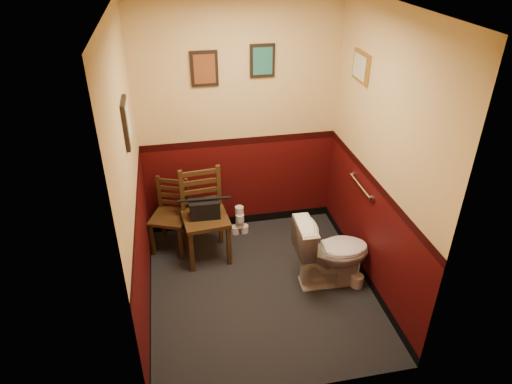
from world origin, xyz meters
TOP-DOWN VIEW (x-y plane):
  - floor at (0.00, 0.00)m, footprint 2.20×2.40m
  - ceiling at (0.00, 0.00)m, footprint 2.20×2.40m
  - wall_back at (0.00, 1.20)m, footprint 2.20×0.00m
  - wall_front at (0.00, -1.20)m, footprint 2.20×0.00m
  - wall_left at (-1.10, 0.00)m, footprint 0.00×2.40m
  - wall_right at (1.10, 0.00)m, footprint 0.00×2.40m
  - grab_bar at (1.07, 0.25)m, footprint 0.05×0.56m
  - framed_print_back_a at (-0.35, 1.18)m, footprint 0.28×0.04m
  - framed_print_back_b at (0.25, 1.18)m, footprint 0.26×0.04m
  - framed_print_left at (-1.08, 0.10)m, footprint 0.04×0.30m
  - framed_print_right at (1.08, 0.60)m, footprint 0.04×0.34m
  - toilet at (0.72, -0.02)m, footprint 0.77×0.44m
  - toilet_brush at (0.97, -0.15)m, footprint 0.13×0.13m
  - chair_left at (-0.84, 0.90)m, footprint 0.50×0.50m
  - chair_right at (-0.48, 0.68)m, footprint 0.51×0.51m
  - handbag at (-0.47, 0.63)m, footprint 0.32×0.17m
  - tp_stack at (-0.05, 1.00)m, footprint 0.21×0.13m

SIDE VIEW (x-z plane):
  - floor at x=0.00m, z-range 0.00..0.00m
  - toilet_brush at x=0.97m, z-range -0.16..0.31m
  - tp_stack at x=-0.05m, z-range -0.03..0.33m
  - toilet at x=0.72m, z-range 0.00..0.75m
  - chair_left at x=-0.84m, z-range 0.00..0.82m
  - chair_right at x=-0.48m, z-range 0.00..1.01m
  - handbag at x=-0.47m, z-range 0.51..0.74m
  - grab_bar at x=1.07m, z-range 0.92..0.98m
  - wall_back at x=0.00m, z-range 0.00..2.70m
  - wall_front at x=0.00m, z-range 0.00..2.70m
  - wall_left at x=-1.10m, z-range 0.00..2.70m
  - wall_right at x=1.10m, z-range 0.00..2.70m
  - framed_print_left at x=-1.08m, z-range 1.66..2.04m
  - framed_print_back_a at x=-0.35m, z-range 1.77..2.13m
  - framed_print_back_b at x=0.25m, z-range 1.83..2.17m
  - framed_print_right at x=1.08m, z-range 1.91..2.19m
  - ceiling at x=0.00m, z-range 2.70..2.70m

